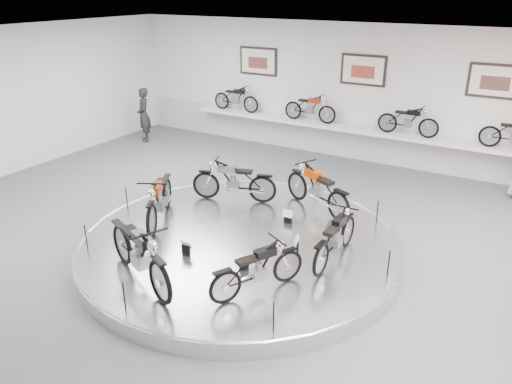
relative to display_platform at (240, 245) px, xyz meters
The scene contains 20 objects.
floor 0.34m from the display_platform, 90.00° to the right, with size 16.00×16.00×0.00m, color #525254.
ceiling 3.86m from the display_platform, 90.00° to the right, with size 16.00×16.00×0.00m, color white.
wall_back 6.95m from the display_platform, 90.00° to the left, with size 16.00×16.00×0.00m, color white.
dado_band 6.69m from the display_platform, 90.00° to the left, with size 15.68×0.04×1.10m, color #BCBCBA.
display_platform is the anchor object (origin of this frame).
platform_rim 0.12m from the display_platform, ahead, with size 6.40×6.40×0.10m, color #B2B2BA.
shelf 6.46m from the display_platform, 90.00° to the left, with size 11.00×0.55×0.10m, color silver.
poster_left 7.94m from the display_platform, 117.72° to the left, with size 1.35×0.06×0.88m, color silver.
poster_center 7.13m from the display_platform, 90.00° to the left, with size 1.35×0.06×0.88m, color silver.
poster_right 7.94m from the display_platform, 62.28° to the left, with size 1.35×0.06×0.88m, color silver.
shelf_bike_a 7.76m from the display_platform, 123.27° to the left, with size 1.22×0.42×0.73m, color black, non-canonical shape.
shelf_bike_b 6.69m from the display_platform, 103.19° to the left, with size 1.22×0.42×0.73m, color maroon, non-canonical shape.
shelf_bike_c 6.69m from the display_platform, 76.81° to the left, with size 1.22×0.42×0.73m, color black, non-canonical shape.
bike_a 2.03m from the display_platform, ahead, with size 1.57×0.55×0.92m, color black, non-canonical shape.
bike_b 2.25m from the display_platform, 69.78° to the left, with size 1.75×0.62×1.03m, color #AB3602, non-canonical shape.
bike_c 1.99m from the display_platform, 126.65° to the left, with size 1.69×0.60×0.99m, color #A7A7AC, non-canonical shape.
bike_d 2.00m from the display_platform, behind, with size 1.81×0.64×1.07m, color maroon, non-canonical shape.
bike_e 2.37m from the display_platform, 105.61° to the right, with size 1.92×0.68×1.13m, color black, non-canonical shape.
bike_f 2.00m from the display_platform, 49.17° to the right, with size 1.51×0.53×0.89m, color black, non-canonical shape.
visitor 8.45m from the display_platform, 145.01° to the left, with size 0.66×0.43×1.81m, color black.
Camera 1 is at (4.77, -7.14, 4.98)m, focal length 35.00 mm.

